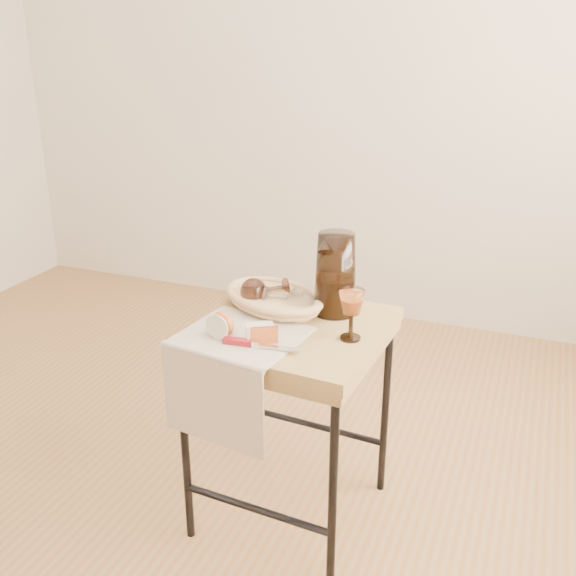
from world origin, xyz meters
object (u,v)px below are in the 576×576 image
at_px(bread_basket, 274,301).
at_px(goblet_lying_a, 268,289).
at_px(side_table, 290,423).
at_px(tea_towel, 241,336).
at_px(pitcher, 336,274).
at_px(table_knife, 258,344).
at_px(wine_goblet, 351,315).
at_px(apple_half, 222,324).
at_px(goblet_lying_b, 286,297).

distance_m(bread_basket, goblet_lying_a, 0.04).
bearing_deg(side_table, tea_towel, -127.69).
bearing_deg(pitcher, table_knife, -131.36).
height_order(tea_towel, pitcher, pitcher).
xyz_separation_m(pitcher, wine_goblet, (0.10, -0.16, -0.05)).
bearing_deg(apple_half, table_knife, -2.74).
height_order(side_table, pitcher, pitcher).
height_order(side_table, apple_half, apple_half).
bearing_deg(goblet_lying_b, bread_basket, 153.56).
distance_m(pitcher, table_knife, 0.34).
xyz_separation_m(side_table, wine_goblet, (0.19, -0.03, 0.40)).
distance_m(side_table, goblet_lying_a, 0.41).
distance_m(goblet_lying_b, apple_half, 0.24).
distance_m(goblet_lying_a, apple_half, 0.26).
bearing_deg(goblet_lying_a, apple_half, 40.39).
bearing_deg(goblet_lying_b, pitcher, 18.35).
distance_m(tea_towel, bread_basket, 0.22).
bearing_deg(bread_basket, apple_half, -78.70).
bearing_deg(goblet_lying_b, apple_half, -118.39).
relative_size(tea_towel, goblet_lying_b, 2.59).
bearing_deg(side_table, table_knife, -97.43).
bearing_deg(goblet_lying_b, wine_goblet, -28.18).
bearing_deg(wine_goblet, goblet_lying_b, 156.46).
relative_size(goblet_lying_b, apple_half, 1.58).
xyz_separation_m(tea_towel, goblet_lying_a, (-0.02, 0.23, 0.05)).
bearing_deg(tea_towel, side_table, 60.20).
distance_m(wine_goblet, table_knife, 0.26).
bearing_deg(pitcher, bread_basket, 171.40).
height_order(goblet_lying_b, table_knife, goblet_lying_b).
bearing_deg(wine_goblet, bread_basket, 156.74).
bearing_deg(goblet_lying_a, tea_towel, 51.06).
xyz_separation_m(goblet_lying_b, wine_goblet, (0.23, -0.10, 0.02)).
relative_size(goblet_lying_b, wine_goblet, 0.85).
bearing_deg(table_knife, goblet_lying_b, 89.06).
bearing_deg(apple_half, bread_basket, 86.40).
distance_m(goblet_lying_b, table_knife, 0.25).
distance_m(goblet_lying_a, table_knife, 0.30).
xyz_separation_m(tea_towel, bread_basket, (0.01, 0.22, 0.02)).
xyz_separation_m(bread_basket, wine_goblet, (0.28, -0.12, 0.05)).
xyz_separation_m(goblet_lying_a, goblet_lying_b, (0.07, -0.03, -0.00)).
distance_m(wine_goblet, apple_half, 0.35).
height_order(side_table, bread_basket, bread_basket).
bearing_deg(bread_basket, side_table, -21.58).
xyz_separation_m(pitcher, table_knife, (-0.11, -0.31, -0.11)).
height_order(tea_towel, goblet_lying_a, goblet_lying_a).
relative_size(tea_towel, table_knife, 1.54).
bearing_deg(goblet_lying_b, tea_towel, -109.65).
bearing_deg(pitcher, wine_goblet, -79.54).
xyz_separation_m(side_table, bread_basket, (-0.09, 0.09, 0.36)).
xyz_separation_m(goblet_lying_a, pitcher, (0.21, 0.03, 0.07)).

